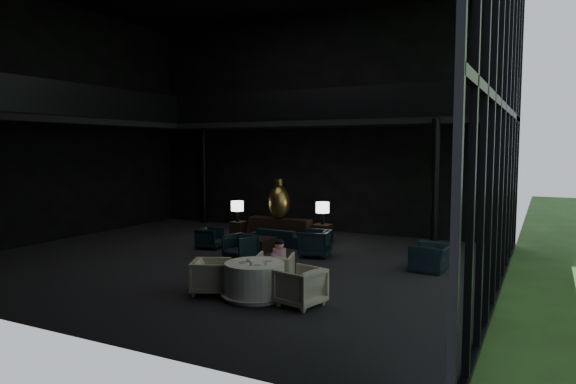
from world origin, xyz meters
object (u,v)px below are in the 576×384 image
at_px(side_table_right, 322,234).
at_px(lounge_armchair_east, 315,240).
at_px(console, 280,228).
at_px(child, 279,253).
at_px(lounge_armchair_west, 210,238).
at_px(coffee_table, 258,244).
at_px(lounge_armchair_south, 240,246).
at_px(table_lamp_right, 323,208).
at_px(dining_chair_east, 300,283).
at_px(table_lamp_left, 237,207).
at_px(dining_chair_west, 211,274).
at_px(dining_chair_north, 275,267).
at_px(bronze_urn, 279,202).
at_px(window_armchair, 431,253).
at_px(side_table_left, 238,229).
at_px(dining_table, 255,282).
at_px(sofa, 280,235).

distance_m(side_table_right, lounge_armchair_east, 2.23).
distance_m(console, child, 6.16).
bearing_deg(lounge_armchair_west, coffee_table, -83.93).
distance_m(lounge_armchair_south, child, 3.12).
bearing_deg(coffee_table, lounge_armchair_east, -0.31).
xyz_separation_m(table_lamp_right, lounge_armchair_south, (-1.08, -3.39, -0.76)).
height_order(console, table_lamp_right, table_lamp_right).
bearing_deg(console, dining_chair_east, -59.17).
height_order(table_lamp_left, side_table_right, table_lamp_left).
bearing_deg(dining_chair_west, dining_chair_north, -65.34).
distance_m(bronze_urn, side_table_right, 1.88).
xyz_separation_m(bronze_urn, dining_chair_east, (3.87, -6.43, -0.84)).
bearing_deg(window_armchair, lounge_armchair_south, -74.90).
bearing_deg(lounge_armchair_west, dining_chair_west, -152.37).
relative_size(console, lounge_armchair_east, 2.34).
bearing_deg(dining_chair_east, side_table_right, -146.92).
xyz_separation_m(window_armchair, dining_chair_east, (-1.74, -4.15, 0.00)).
relative_size(lounge_armchair_west, window_armchair, 0.63).
height_order(coffee_table, dining_chair_north, dining_chair_north).
bearing_deg(console, table_lamp_left, -172.58).
bearing_deg(lounge_armchair_south, lounge_armchair_west, 167.36).
bearing_deg(side_table_right, coffee_table, -120.57).
bearing_deg(dining_chair_west, child, -69.23).
height_order(console, child, child).
distance_m(side_table_right, coffee_table, 2.45).
relative_size(side_table_right, lounge_armchair_south, 0.80).
distance_m(table_lamp_right, dining_chair_west, 6.58).
bearing_deg(console, side_table_left, -174.42).
distance_m(bronze_urn, dining_table, 7.03).
bearing_deg(sofa, child, 122.91).
bearing_deg(bronze_urn, dining_chair_north, -63.09).
height_order(bronze_urn, dining_chair_west, bronze_urn).
distance_m(sofa, dining_table, 5.86).
distance_m(lounge_armchair_east, dining_chair_east, 4.62).
height_order(lounge_armchair_west, dining_chair_north, dining_chair_north).
bearing_deg(console, window_armchair, -22.51).
relative_size(dining_table, dining_chair_north, 1.63).
distance_m(table_lamp_left, dining_table, 7.65).
bearing_deg(table_lamp_left, child, -49.62).
bearing_deg(window_armchair, dining_table, -31.39).
xyz_separation_m(coffee_table, dining_chair_west, (1.41, -4.41, 0.23)).
relative_size(bronze_urn, lounge_armchair_west, 2.07).
bearing_deg(dining_chair_west, window_armchair, -67.09).
distance_m(table_lamp_left, dining_chair_east, 8.34).
distance_m(side_table_right, dining_chair_west, 6.52).
bearing_deg(coffee_table, table_lamp_right, 59.63).
distance_m(side_table_left, dining_table, 7.66).
distance_m(lounge_armchair_west, dining_chair_west, 4.97).
xyz_separation_m(table_lamp_left, dining_table, (4.38, -6.22, -0.72)).
height_order(side_table_left, dining_chair_west, dining_chair_west).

